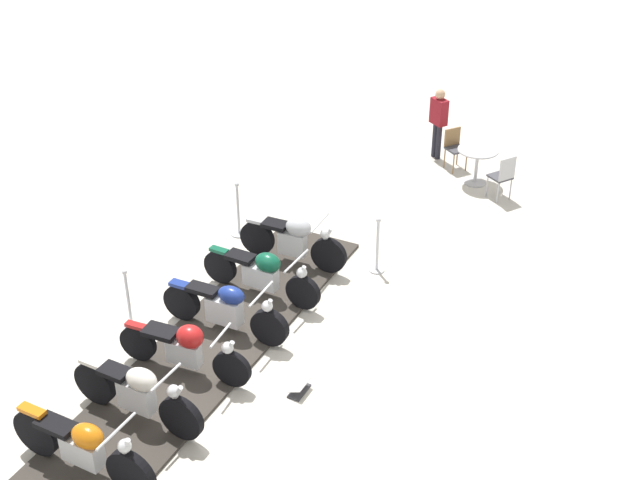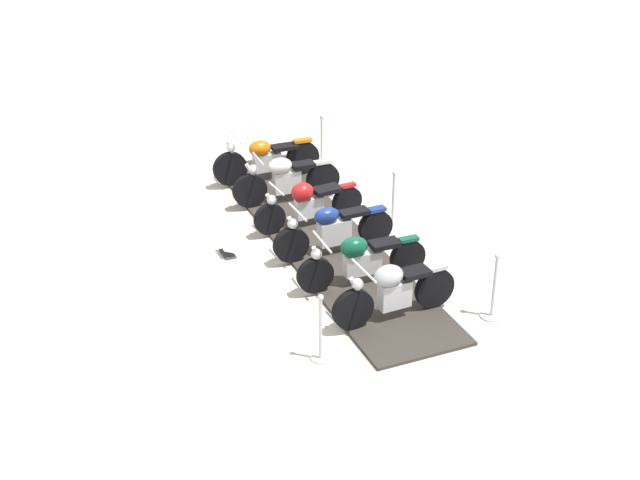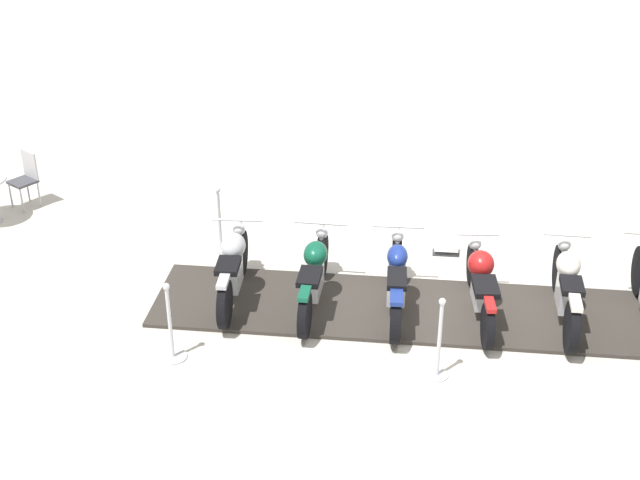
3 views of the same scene
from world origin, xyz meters
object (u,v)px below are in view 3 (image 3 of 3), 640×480
Objects in this scene: motorcycle_maroon at (480,282)px; motorcycle_navy at (396,279)px; stanchion_left_mid at (439,349)px; motorcycle_forest at (314,273)px; stanchion_right_rear at (220,228)px; stanchion_left_rear at (171,336)px; cafe_chair_across_table at (26,176)px; motorcycle_cream at (567,286)px; motorcycle_chrome at (233,266)px; info_placard at (446,250)px.

motorcycle_navy is at bearing 86.17° from motorcycle_maroon.
stanchion_left_mid reaches higher than motorcycle_maroon.
motorcycle_maroon is 2.28m from motorcycle_forest.
motorcycle_maroon is at bearing -90.88° from motorcycle_navy.
motorcycle_maroon is 1.59m from stanchion_left_mid.
motorcycle_maroon is 1.79× the size of stanchion_right_rear.
motorcycle_forest is (-0.49, 1.03, 0.01)m from motorcycle_navy.
cafe_chair_across_table is (2.04, 5.09, 0.22)m from stanchion_left_rear.
stanchion_left_mid is (-1.06, -1.17, -0.09)m from motorcycle_navy.
motorcycle_cream is 4.57m from motorcycle_chrome.
stanchion_left_rear reaches higher than stanchion_right_rear.
motorcycle_forest is (-1.52, 3.07, -0.03)m from motorcycle_cream.
motorcycle_forest is at bearing 91.50° from motorcycle_cream.
info_placard is at bearing -46.48° from motorcycle_forest.
stanchion_right_rear is at bearing 76.11° from motorcycle_cream.
motorcycle_chrome is (-2.04, 4.09, 0.01)m from motorcycle_cream.
motorcycle_chrome is (-1.01, 2.05, 0.05)m from motorcycle_navy.
motorcycle_chrome is 4.91m from cafe_chair_across_table.
stanchion_left_mid is at bearing 154.52° from motorcycle_maroon.
motorcycle_forest is 2.27m from stanchion_left_mid.
stanchion_left_mid is 1.02× the size of stanchion_left_rear.
motorcycle_cream is at bearing -47.33° from stanchion_left_rear.
motorcycle_cream is at bearing -22.83° from stanchion_left_mid.
info_placard is at bearing -21.55° from stanchion_left_rear.
motorcycle_navy is 1.89× the size of stanchion_right_rear.
motorcycle_chrome is at bearing 85.61° from motorcycle_maroon.
motorcycle_chrome is 3.49m from info_placard.
motorcycle_forest is at bearing 96.97° from cafe_chair_across_table.
motorcycle_navy is 6.95m from cafe_chair_across_table.
stanchion_right_rear is at bearing -175.46° from info_placard.
info_placard is at bearing -24.80° from motorcycle_navy.
motorcycle_chrome is (-0.52, 1.02, 0.04)m from motorcycle_forest.
motorcycle_maroon is at bearing -92.31° from motorcycle_chrome.
info_placard is 7.24m from cafe_chair_across_table.
motorcycle_forest is at bearing -92.00° from motorcycle_chrome.
stanchion_right_rear reaches higher than motorcycle_chrome.
motorcycle_maroon is at bearing 91.29° from motorcycle_cream.
cafe_chair_across_table is at bearing 66.47° from motorcycle_maroon.
motorcycle_forest is 1.11× the size of motorcycle_chrome.
stanchion_left_rear is (-3.08, 2.86, -0.19)m from motorcycle_maroon.
motorcycle_navy is 1.90m from info_placard.
cafe_chair_across_table is (0.49, 4.89, 0.01)m from motorcycle_chrome.
motorcycle_navy is 1.85× the size of stanchion_left_rear.
stanchion_left_rear is (-1.55, -0.21, -0.21)m from motorcycle_chrome.
cafe_chair_across_table is (-0.54, 3.81, 0.16)m from stanchion_right_rear.
stanchion_left_mid is at bearing 132.34° from motorcycle_cream.
motorcycle_chrome is at bearing 90.97° from cafe_chair_across_table.
motorcycle_navy is at bearing 47.77° from stanchion_left_mid.
cafe_chair_across_table is at bearing 66.26° from motorcycle_navy.
stanchion_left_mid is 3.19m from info_placard.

